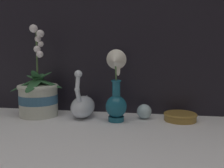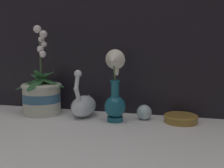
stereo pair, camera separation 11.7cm
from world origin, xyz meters
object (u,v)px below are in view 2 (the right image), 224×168
(orchid_potted_plant, at_px, (42,94))
(glass_sphere, at_px, (144,112))
(blue_vase, at_px, (115,92))
(swan_figurine, at_px, (84,105))
(amber_dish, at_px, (181,118))

(orchid_potted_plant, bearing_deg, glass_sphere, 2.91)
(blue_vase, bearing_deg, orchid_potted_plant, 172.91)
(swan_figurine, height_order, blue_vase, blue_vase)
(orchid_potted_plant, height_order, glass_sphere, orchid_potted_plant)
(orchid_potted_plant, xyz_separation_m, glass_sphere, (0.49, 0.03, -0.06))
(swan_figurine, xyz_separation_m, amber_dish, (0.44, 0.01, -0.04))
(orchid_potted_plant, bearing_deg, amber_dish, 1.61)
(glass_sphere, height_order, amber_dish, glass_sphere)
(swan_figurine, bearing_deg, glass_sphere, 4.20)
(swan_figurine, relative_size, blue_vase, 0.72)
(swan_figurine, height_order, amber_dish, swan_figurine)
(amber_dish, bearing_deg, orchid_potted_plant, -178.39)
(blue_vase, bearing_deg, amber_dish, 13.28)
(glass_sphere, xyz_separation_m, amber_dish, (0.16, -0.01, -0.01))
(orchid_potted_plant, distance_m, swan_figurine, 0.22)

